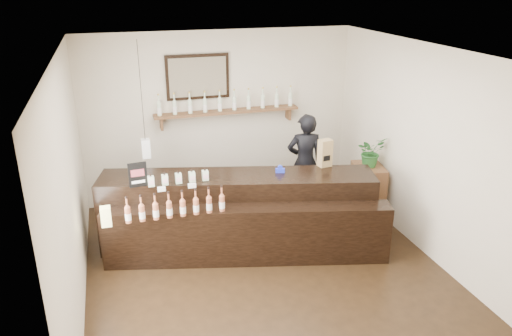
{
  "coord_description": "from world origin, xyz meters",
  "views": [
    {
      "loc": [
        -1.7,
        -5.41,
        3.62
      ],
      "look_at": [
        0.1,
        0.7,
        1.13
      ],
      "focal_mm": 35.0,
      "sensor_mm": 36.0,
      "label": 1
    }
  ],
  "objects": [
    {
      "name": "ground",
      "position": [
        0.0,
        0.0,
        0.0
      ],
      "size": [
        5.0,
        5.0,
        0.0
      ],
      "primitive_type": "plane",
      "color": "black",
      "rests_on": "ground"
    },
    {
      "name": "promo_sign",
      "position": [
        -1.48,
        0.68,
        1.22
      ],
      "size": [
        0.24,
        0.04,
        0.33
      ],
      "color": "black",
      "rests_on": "counter"
    },
    {
      "name": "counter",
      "position": [
        -0.17,
        0.56,
        0.49
      ],
      "size": [
        3.81,
        1.89,
        1.23
      ],
      "color": "black",
      "rests_on": "ground"
    },
    {
      "name": "paper_bag",
      "position": [
        1.12,
        0.69,
        1.25
      ],
      "size": [
        0.2,
        0.16,
        0.39
      ],
      "color": "olive",
      "rests_on": "counter"
    },
    {
      "name": "tape_dispenser",
      "position": [
        0.43,
        0.63,
        1.09
      ],
      "size": [
        0.14,
        0.08,
        0.11
      ],
      "color": "#1B2CBE",
      "rests_on": "counter"
    },
    {
      "name": "shopkeeper",
      "position": [
        1.17,
        1.55,
        0.9
      ],
      "size": [
        0.72,
        0.54,
        1.8
      ],
      "primitive_type": "imported",
      "rotation": [
        0.0,
        0.0,
        2.97
      ],
      "color": "black",
      "rests_on": "ground"
    },
    {
      "name": "potted_plant",
      "position": [
        2.0,
        0.96,
        1.09
      ],
      "size": [
        0.5,
        0.46,
        0.47
      ],
      "primitive_type": "imported",
      "rotation": [
        0.0,
        0.0,
        0.27
      ],
      "color": "#265F26",
      "rests_on": "side_cabinet"
    },
    {
      "name": "back_wall_decor",
      "position": [
        -0.16,
        2.37,
        1.76
      ],
      "size": [
        2.66,
        0.96,
        1.69
      ],
      "color": "brown",
      "rests_on": "ground"
    },
    {
      "name": "side_cabinet",
      "position": [
        2.0,
        0.96,
        0.43
      ],
      "size": [
        0.53,
        0.66,
        0.85
      ],
      "color": "brown",
      "rests_on": "ground"
    },
    {
      "name": "room_shell",
      "position": [
        0.0,
        0.0,
        1.7
      ],
      "size": [
        5.0,
        5.0,
        5.0
      ],
      "color": "beige",
      "rests_on": "ground"
    }
  ]
}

